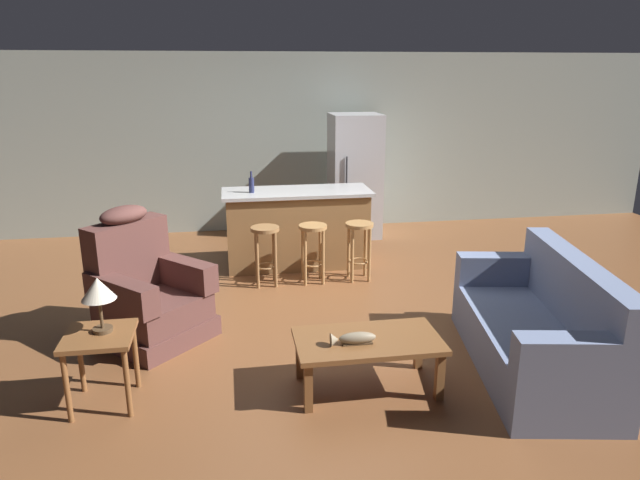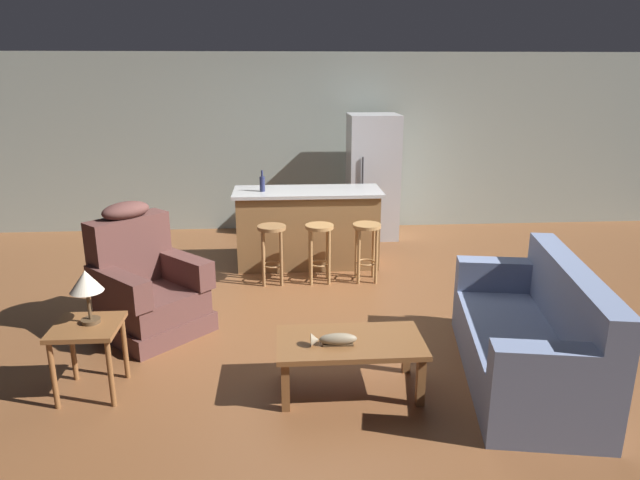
% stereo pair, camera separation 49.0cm
% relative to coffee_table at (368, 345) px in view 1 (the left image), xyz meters
% --- Properties ---
extents(ground_plane, '(12.00, 12.00, 0.00)m').
position_rel_coffee_table_xyz_m(ground_plane, '(-0.17, 1.61, -0.36)').
color(ground_plane, brown).
extents(back_wall, '(12.00, 0.05, 2.60)m').
position_rel_coffee_table_xyz_m(back_wall, '(-0.17, 4.74, 0.94)').
color(back_wall, '#939E93').
rests_on(back_wall, ground_plane).
extents(coffee_table, '(1.10, 0.60, 0.42)m').
position_rel_coffee_table_xyz_m(coffee_table, '(0.00, 0.00, 0.00)').
color(coffee_table, brown).
rests_on(coffee_table, ground_plane).
extents(fish_figurine, '(0.34, 0.10, 0.10)m').
position_rel_coffee_table_xyz_m(fish_figurine, '(-0.13, -0.07, 0.10)').
color(fish_figurine, '#4C3823').
rests_on(fish_figurine, coffee_table).
extents(couch, '(1.16, 2.02, 0.94)m').
position_rel_coffee_table_xyz_m(couch, '(1.44, 0.08, -0.02)').
color(couch, '#707FA3').
rests_on(couch, ground_plane).
extents(recliner_near_lamp, '(1.19, 1.19, 1.20)m').
position_rel_coffee_table_xyz_m(recliner_near_lamp, '(-1.76, 1.19, 0.06)').
color(recliner_near_lamp, brown).
rests_on(recliner_near_lamp, ground_plane).
extents(end_table, '(0.48, 0.48, 0.56)m').
position_rel_coffee_table_xyz_m(end_table, '(-1.95, 0.10, 0.10)').
color(end_table, brown).
rests_on(end_table, ground_plane).
extents(table_lamp, '(0.24, 0.24, 0.41)m').
position_rel_coffee_table_xyz_m(table_lamp, '(-1.92, 0.14, 0.50)').
color(table_lamp, '#4C3823').
rests_on(table_lamp, end_table).
extents(kitchen_island, '(1.80, 0.70, 0.95)m').
position_rel_coffee_table_xyz_m(kitchen_island, '(-0.17, 2.96, 0.11)').
color(kitchen_island, olive).
rests_on(kitchen_island, ground_plane).
extents(bar_stool_left, '(0.32, 0.32, 0.68)m').
position_rel_coffee_table_xyz_m(bar_stool_left, '(-0.61, 2.33, 0.11)').
color(bar_stool_left, olive).
rests_on(bar_stool_left, ground_plane).
extents(bar_stool_middle, '(0.32, 0.32, 0.68)m').
position_rel_coffee_table_xyz_m(bar_stool_middle, '(-0.07, 2.33, 0.11)').
color(bar_stool_middle, '#A87A47').
rests_on(bar_stool_middle, ground_plane).
extents(bar_stool_right, '(0.32, 0.32, 0.68)m').
position_rel_coffee_table_xyz_m(bar_stool_right, '(0.47, 2.33, 0.11)').
color(bar_stool_right, '#A87A47').
rests_on(bar_stool_right, ground_plane).
extents(refrigerator, '(0.70, 0.69, 1.76)m').
position_rel_coffee_table_xyz_m(refrigerator, '(0.82, 4.16, 0.52)').
color(refrigerator, '#B7B7BC').
rests_on(refrigerator, ground_plane).
extents(bottle_tall_green, '(0.06, 0.06, 0.25)m').
position_rel_coffee_table_xyz_m(bottle_tall_green, '(-0.72, 2.92, 0.68)').
color(bottle_tall_green, '#23284C').
rests_on(bottle_tall_green, kitchen_island).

